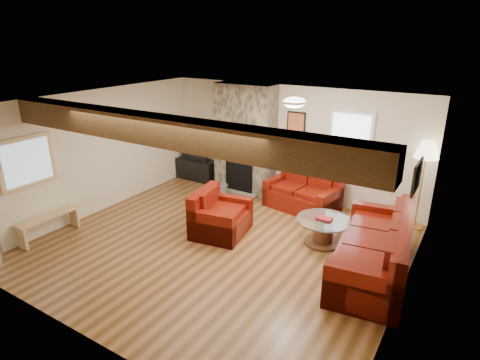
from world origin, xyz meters
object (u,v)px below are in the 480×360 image
(tv_cabinet, at_px, (197,169))
(armchair_red, at_px, (221,213))
(television, at_px, (196,151))
(floor_lamp, at_px, (426,155))
(coffee_table, at_px, (323,231))
(sofa_three, at_px, (373,246))
(loveseat, at_px, (302,191))

(tv_cabinet, bearing_deg, armchair_red, -44.05)
(television, xyz_separation_m, floor_lamp, (5.25, 0.02, 0.70))
(armchair_red, bearing_deg, floor_lamp, -64.18)
(armchair_red, relative_size, floor_lamp, 0.59)
(television, bearing_deg, coffee_table, -20.85)
(television, height_order, floor_lamp, floor_lamp)
(sofa_three, xyz_separation_m, television, (-4.93, 1.98, 0.29))
(loveseat, relative_size, floor_lamp, 0.87)
(floor_lamp, bearing_deg, coffee_table, -130.02)
(sofa_three, height_order, armchair_red, sofa_three)
(armchair_red, relative_size, tv_cabinet, 0.96)
(armchair_red, distance_m, coffee_table, 1.87)
(floor_lamp, bearing_deg, armchair_red, -144.52)
(coffee_table, relative_size, tv_cabinet, 0.91)
(armchair_red, distance_m, floor_lamp, 3.87)
(tv_cabinet, relative_size, floor_lamp, 0.62)
(tv_cabinet, bearing_deg, loveseat, -5.65)
(armchair_red, height_order, tv_cabinet, armchair_red)
(loveseat, bearing_deg, armchair_red, -104.38)
(coffee_table, distance_m, tv_cabinet, 4.24)
(loveseat, xyz_separation_m, tv_cabinet, (-3.03, 0.30, -0.13))
(armchair_red, xyz_separation_m, coffee_table, (1.75, 0.63, -0.17))
(tv_cabinet, height_order, floor_lamp, floor_lamp)
(loveseat, bearing_deg, floor_lamp, 17.70)
(coffee_table, xyz_separation_m, floor_lamp, (1.28, 1.53, 1.22))
(loveseat, xyz_separation_m, armchair_red, (-0.82, -1.84, 0.02))
(armchair_red, bearing_deg, loveseat, -33.54)
(television, bearing_deg, loveseat, -5.65)
(sofa_three, xyz_separation_m, tv_cabinet, (-4.93, 1.98, -0.20))
(sofa_three, height_order, television, television)
(coffee_table, bearing_deg, sofa_three, -26.03)
(tv_cabinet, distance_m, television, 0.49)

